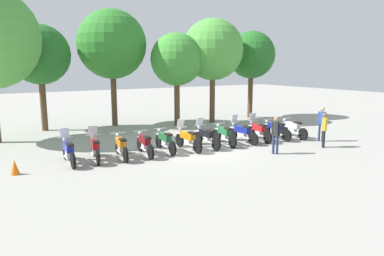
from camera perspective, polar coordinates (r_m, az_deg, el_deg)
The scene contains 22 objects.
ground_plane at distance 16.62m, azimuth 0.89°, elevation -3.32°, with size 80.00×80.00×0.00m, color #9E9B93.
motorcycle_0 at distance 14.84m, azimuth -19.38°, elevation -3.52°, with size 0.62×2.19×1.37m.
motorcycle_1 at distance 15.02m, azimuth -15.41°, elevation -3.14°, with size 0.70×2.18×1.37m.
motorcycle_2 at distance 15.16m, azimuth -11.42°, elevation -2.91°, with size 0.67×2.18×0.99m.
motorcycle_3 at distance 15.45m, azimuth -7.67°, elevation -2.54°, with size 0.64×2.19×0.99m.
motorcycle_4 at distance 15.98m, azimuth -4.38°, elevation -2.05°, with size 0.62×2.19×0.99m.
motorcycle_5 at distance 16.25m, azimuth -0.70°, elevation -1.76°, with size 0.62×2.19×1.37m.
motorcycle_6 at distance 16.81m, azimuth 2.35°, elevation -1.37°, with size 0.62×2.19×1.37m.
motorcycle_7 at distance 17.38m, azimuth 5.28°, elevation -1.06°, with size 0.68×2.18×0.99m.
motorcycle_8 at distance 17.95m, azimuth 8.10°, elevation -0.71°, with size 0.62×2.19×1.37m.
motorcycle_9 at distance 18.59m, azimuth 10.72°, elevation -0.41°, with size 0.68×2.18×1.37m.
motorcycle_10 at distance 19.18m, azimuth 13.36°, elevation -0.23°, with size 0.62×2.19×0.99m.
motorcycle_11 at distance 19.77m, azimuth 15.96°, elevation -0.04°, with size 0.62×2.19×0.99m.
person_0 at distance 17.78m, azimuth 20.63°, elevation 0.11°, with size 0.33×0.34×1.67m.
person_1 at distance 15.84m, azimuth 13.41°, elevation -0.68°, with size 0.30×0.39×1.67m.
person_2 at distance 19.13m, azimuth 20.25°, elevation 1.11°, with size 0.31×0.40×1.80m.
tree_1 at distance 22.56m, azimuth -23.43°, elevation 10.80°, with size 3.46×3.46×6.20m.
tree_2 at distance 23.10m, azimuth -12.84°, elevation 13.03°, with size 4.30×4.30×7.29m.
tree_3 at distance 22.69m, azimuth -2.49°, elevation 10.98°, with size 3.33×3.33×5.88m.
tree_4 at distance 23.87m, azimuth 3.38°, elevation 12.52°, with size 4.05×4.05×6.90m.
tree_5 at distance 26.40m, azimuth 9.58°, elevation 11.53°, with size 3.41×3.41×6.29m.
traffic_cone at distance 14.19m, azimuth -26.76°, elevation -5.68°, with size 0.32×0.32×0.55m, color orange.
Camera 1 is at (-8.55, -13.71, 3.90)m, focal length 32.96 mm.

